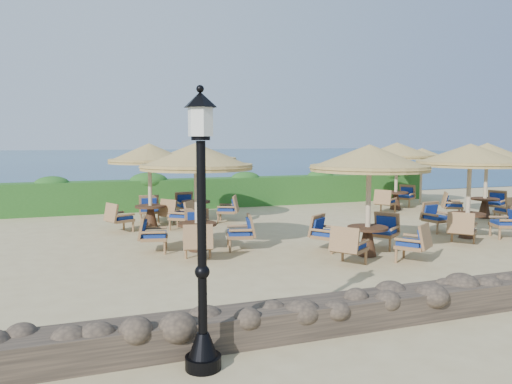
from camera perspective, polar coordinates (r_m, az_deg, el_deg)
name	(u,v)px	position (r m, az deg, el deg)	size (l,w,h in m)	color
ground	(311,238)	(14.17, 6.30, -5.27)	(120.00, 120.00, 0.00)	tan
sea	(116,157)	(82.73, -15.71, 3.86)	(160.00, 160.00, 0.00)	#0C2D4F
hedge	(234,192)	(20.72, -2.52, 0.00)	(18.00, 0.90, 1.20)	#1C4C18
stone_wall	(478,295)	(9.15, 24.07, -10.66)	(15.00, 0.65, 0.44)	#4F4031
lamp_post	(202,243)	(5.94, -6.21, -5.78)	(0.44, 0.44, 3.31)	black
extra_parasol	(422,154)	(22.52, 18.44, 4.19)	(2.30, 2.30, 2.41)	beige
cafe_set_0	(197,178)	(12.32, -6.79, 1.59)	(2.89, 2.89, 2.65)	beige
cafe_set_1	(369,180)	(11.99, 12.77, 1.39)	(2.82, 2.82, 2.65)	beige
cafe_set_2	(470,169)	(15.10, 23.23, 2.42)	(2.97, 2.97, 2.65)	beige
cafe_set_3	(150,169)	(15.87, -12.06, 2.55)	(2.76, 2.70, 2.65)	beige
cafe_set_4	(196,165)	(16.81, -6.93, 3.03)	(2.81, 2.82, 2.65)	beige
cafe_set_5	(397,158)	(20.39, 15.79, 3.72)	(2.91, 2.91, 2.65)	beige
cafe_set_6	(487,165)	(19.24, 24.85, 2.77)	(2.77, 2.72, 2.65)	beige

